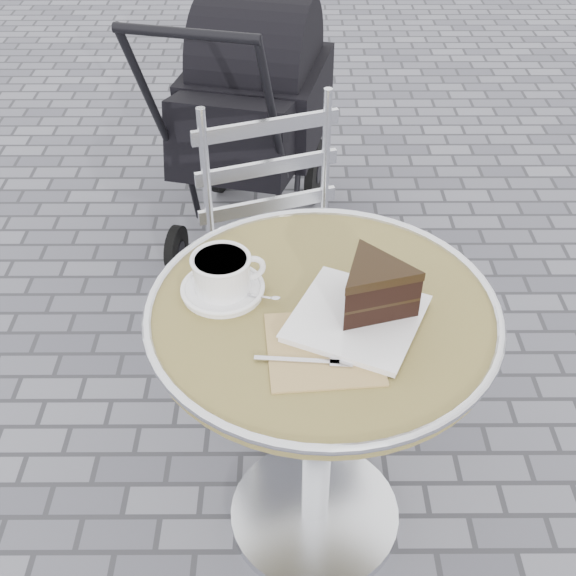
{
  "coord_description": "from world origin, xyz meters",
  "views": [
    {
      "loc": [
        -0.07,
        -1.09,
        1.68
      ],
      "look_at": [
        -0.07,
        0.0,
        0.78
      ],
      "focal_mm": 45.0,
      "sensor_mm": 36.0,
      "label": 1
    }
  ],
  "objects_px": {
    "cafe_table": "(320,366)",
    "cappuccino_set": "(223,277)",
    "bistro_chair": "(277,225)",
    "baby_stroller": "(251,122)",
    "cake_plate_set": "(369,296)"
  },
  "relations": [
    {
      "from": "cappuccino_set",
      "to": "baby_stroller",
      "type": "distance_m",
      "value": 1.36
    },
    {
      "from": "cafe_table",
      "to": "bistro_chair",
      "type": "relative_size",
      "value": 0.83
    },
    {
      "from": "cafe_table",
      "to": "baby_stroller",
      "type": "bearing_deg",
      "value": 98.38
    },
    {
      "from": "baby_stroller",
      "to": "bistro_chair",
      "type": "bearing_deg",
      "value": -69.7
    },
    {
      "from": "cafe_table",
      "to": "baby_stroller",
      "type": "relative_size",
      "value": 0.71
    },
    {
      "from": "bistro_chair",
      "to": "baby_stroller",
      "type": "distance_m",
      "value": 0.84
    },
    {
      "from": "bistro_chair",
      "to": "cake_plate_set",
      "type": "bearing_deg",
      "value": -91.68
    },
    {
      "from": "cafe_table",
      "to": "baby_stroller",
      "type": "xyz_separation_m",
      "value": [
        -0.2,
        1.38,
        -0.11
      ]
    },
    {
      "from": "cafe_table",
      "to": "baby_stroller",
      "type": "height_order",
      "value": "baby_stroller"
    },
    {
      "from": "cake_plate_set",
      "to": "baby_stroller",
      "type": "relative_size",
      "value": 0.36
    },
    {
      "from": "cake_plate_set",
      "to": "bistro_chair",
      "type": "distance_m",
      "value": 0.66
    },
    {
      "from": "cappuccino_set",
      "to": "bistro_chair",
      "type": "height_order",
      "value": "bistro_chair"
    },
    {
      "from": "cafe_table",
      "to": "cappuccino_set",
      "type": "xyz_separation_m",
      "value": [
        -0.2,
        0.05,
        0.2
      ]
    },
    {
      "from": "cake_plate_set",
      "to": "bistro_chair",
      "type": "relative_size",
      "value": 0.42
    },
    {
      "from": "cappuccino_set",
      "to": "baby_stroller",
      "type": "height_order",
      "value": "baby_stroller"
    }
  ]
}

